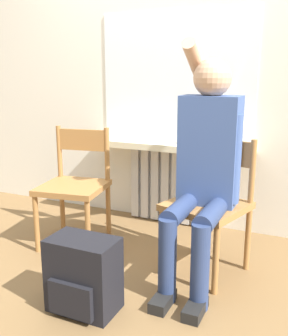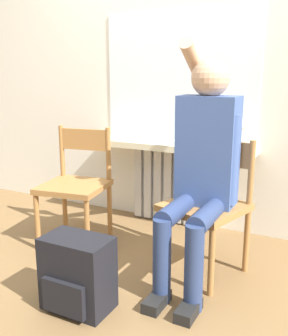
{
  "view_description": "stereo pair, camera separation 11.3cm",
  "coord_description": "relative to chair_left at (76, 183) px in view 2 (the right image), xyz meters",
  "views": [
    {
      "loc": [
        1.08,
        -1.75,
        1.21
      ],
      "look_at": [
        0.0,
        0.6,
        0.58
      ],
      "focal_mm": 42.0,
      "sensor_mm": 36.0,
      "label": 1
    },
    {
      "loc": [
        1.18,
        -1.7,
        1.21
      ],
      "look_at": [
        0.0,
        0.6,
        0.58
      ],
      "focal_mm": 42.0,
      "sensor_mm": 36.0,
      "label": 2
    }
  ],
  "objects": [
    {
      "name": "ground_plane",
      "position": [
        0.49,
        -0.49,
        -0.44
      ],
      "size": [
        12.0,
        12.0,
        0.0
      ],
      "primitive_type": "plane",
      "color": "brown"
    },
    {
      "name": "wall_with_window",
      "position": [
        0.49,
        0.74,
        0.91
      ],
      "size": [
        7.0,
        0.06,
        2.7
      ],
      "color": "white",
      "rests_on": "ground_plane"
    },
    {
      "name": "radiator",
      "position": [
        0.49,
        0.66,
        -0.12
      ],
      "size": [
        0.72,
        0.08,
        0.63
      ],
      "color": "silver",
      "rests_on": "ground_plane"
    },
    {
      "name": "windowsill",
      "position": [
        0.49,
        0.57,
        0.22
      ],
      "size": [
        1.3,
        0.27,
        0.05
      ],
      "color": "beige",
      "rests_on": "radiator"
    },
    {
      "name": "window_glass",
      "position": [
        0.49,
        0.7,
        0.74
      ],
      "size": [
        1.25,
        0.01,
        0.98
      ],
      "color": "white",
      "rests_on": "windowsill"
    },
    {
      "name": "chair_left",
      "position": [
        0.0,
        0.0,
        0.0
      ],
      "size": [
        0.49,
        0.49,
        0.83
      ],
      "rotation": [
        0.0,
        0.0,
        0.16
      ],
      "color": "#9E6B38",
      "rests_on": "ground_plane"
    },
    {
      "name": "chair_right",
      "position": [
        0.99,
        -0.0,
        0.0
      ],
      "size": [
        0.54,
        0.54,
        0.83
      ],
      "rotation": [
        0.0,
        0.0,
        -0.29
      ],
      "color": "#9E6B38",
      "rests_on": "ground_plane"
    },
    {
      "name": "person",
      "position": [
        0.98,
        -0.1,
        0.28
      ],
      "size": [
        0.36,
        0.98,
        1.4
      ],
      "color": "navy",
      "rests_on": "ground_plane"
    },
    {
      "name": "cat",
      "position": [
        0.88,
        0.56,
        0.39
      ],
      "size": [
        0.47,
        0.13,
        0.24
      ],
      "color": "silver",
      "rests_on": "windowsill"
    },
    {
      "name": "backpack",
      "position": [
        0.52,
        -0.71,
        -0.25
      ],
      "size": [
        0.35,
        0.25,
        0.39
      ],
      "color": "black",
      "rests_on": "ground_plane"
    }
  ]
}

